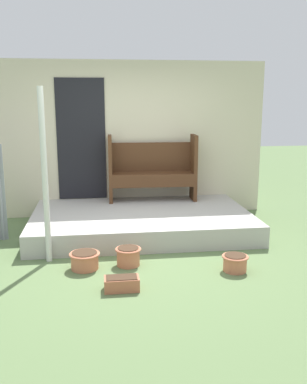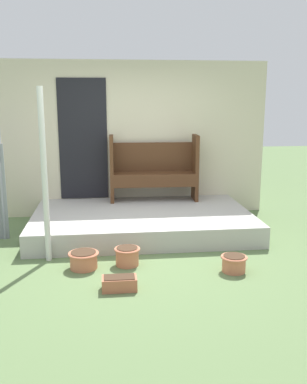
{
  "view_description": "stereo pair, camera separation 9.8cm",
  "coord_description": "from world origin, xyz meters",
  "px_view_note": "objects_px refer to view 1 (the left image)",
  "views": [
    {
      "loc": [
        -0.5,
        -5.22,
        1.99
      ],
      "look_at": [
        0.23,
        0.35,
        0.75
      ],
      "focal_mm": 40.0,
      "sensor_mm": 36.0,
      "label": 1
    },
    {
      "loc": [
        -0.41,
        -5.23,
        1.99
      ],
      "look_at": [
        0.23,
        0.35,
        0.75
      ],
      "focal_mm": 40.0,
      "sensor_mm": 36.0,
      "label": 2
    }
  ],
  "objects_px": {
    "flower_pot_middle": "(128,256)",
    "flower_pot_right": "(235,262)",
    "support_post": "(45,177)",
    "bench": "(152,167)",
    "planter_box_rect": "(122,283)",
    "flower_pot_left": "(85,260)"
  },
  "relations": [
    {
      "from": "flower_pot_middle",
      "to": "flower_pot_right",
      "type": "relative_size",
      "value": 1.02
    },
    {
      "from": "support_post",
      "to": "flower_pot_middle",
      "type": "xyz_separation_m",
      "value": [
        0.97,
        -0.27,
        -0.94
      ]
    },
    {
      "from": "bench",
      "to": "flower_pot_middle",
      "type": "relative_size",
      "value": 4.61
    },
    {
      "from": "support_post",
      "to": "planter_box_rect",
      "type": "bearing_deg",
      "value": -48.23
    },
    {
      "from": "flower_pot_left",
      "to": "flower_pot_right",
      "type": "xyz_separation_m",
      "value": [
        1.75,
        -0.3,
        -0.0
      ]
    },
    {
      "from": "flower_pot_right",
      "to": "planter_box_rect",
      "type": "height_order",
      "value": "flower_pot_right"
    },
    {
      "from": "bench",
      "to": "flower_pot_middle",
      "type": "distance_m",
      "value": 2.3
    },
    {
      "from": "support_post",
      "to": "flower_pot_middle",
      "type": "relative_size",
      "value": 6.69
    },
    {
      "from": "planter_box_rect",
      "to": "flower_pot_left",
      "type": "bearing_deg",
      "value": 122.27
    },
    {
      "from": "support_post",
      "to": "bench",
      "type": "relative_size",
      "value": 1.45
    },
    {
      "from": "flower_pot_left",
      "to": "planter_box_rect",
      "type": "xyz_separation_m",
      "value": [
        0.4,
        -0.64,
        -0.04
      ]
    },
    {
      "from": "support_post",
      "to": "bench",
      "type": "xyz_separation_m",
      "value": [
        1.53,
        1.83,
        -0.21
      ]
    },
    {
      "from": "flower_pot_middle",
      "to": "planter_box_rect",
      "type": "relative_size",
      "value": 0.86
    },
    {
      "from": "support_post",
      "to": "flower_pot_left",
      "type": "bearing_deg",
      "value": -35.12
    },
    {
      "from": "flower_pot_right",
      "to": "planter_box_rect",
      "type": "xyz_separation_m",
      "value": [
        -1.35,
        -0.34,
        -0.04
      ]
    },
    {
      "from": "flower_pot_middle",
      "to": "flower_pot_right",
      "type": "height_order",
      "value": "flower_pot_middle"
    },
    {
      "from": "support_post",
      "to": "flower_pot_right",
      "type": "bearing_deg",
      "value": -15.57
    },
    {
      "from": "bench",
      "to": "flower_pot_right",
      "type": "height_order",
      "value": "bench"
    },
    {
      "from": "flower_pot_left",
      "to": "flower_pot_right",
      "type": "bearing_deg",
      "value": -9.64
    },
    {
      "from": "flower_pot_right",
      "to": "planter_box_rect",
      "type": "bearing_deg",
      "value": -165.9
    },
    {
      "from": "bench",
      "to": "flower_pot_left",
      "type": "relative_size",
      "value": 3.99
    },
    {
      "from": "bench",
      "to": "flower_pot_middle",
      "type": "bearing_deg",
      "value": -103.17
    }
  ]
}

